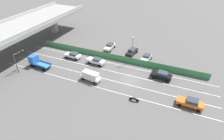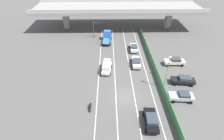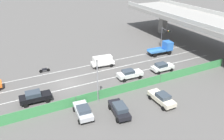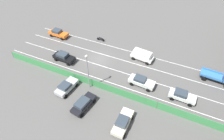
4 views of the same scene
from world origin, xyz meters
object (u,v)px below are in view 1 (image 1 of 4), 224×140
parked_sedan_cream (110,46)px  car_sedan_white (73,55)px  car_sedan_black (162,75)px  parked_sedan_dark (132,51)px  motorcycle (134,99)px  traffic_cone (112,60)px  car_van_white (91,76)px  street_lamp (133,47)px  traffic_light (19,57)px  parked_wagon_silver (146,58)px  car_taxi_orange (190,102)px  flatbed_truck_blue (36,61)px  car_hatchback_white (96,61)px

parked_sedan_cream → car_sedan_white: bearing=141.6°
car_sedan_black → parked_sedan_dark: bearing=49.0°
motorcycle → traffic_cone: (12.26, 9.84, -0.19)m
car_sedan_white → parked_sedan_dark: size_ratio=0.91×
car_van_white → street_lamp: bearing=-28.0°
car_sedan_white → traffic_light: size_ratio=0.88×
car_van_white → parked_wagon_silver: (13.12, -8.94, -0.31)m
motorcycle → traffic_light: bearing=90.3°
parked_sedan_cream → traffic_cone: size_ratio=7.95×
parked_sedan_dark → car_sedan_white: bearing=121.0°
car_van_white → car_sedan_white: (6.91, 9.01, -0.29)m
traffic_light → car_van_white: bearing=-80.7°
car_taxi_orange → motorcycle: car_taxi_orange is taller
traffic_cone → car_sedan_black: bearing=-102.4°
flatbed_truck_blue → traffic_light: size_ratio=1.15×
street_lamp → parked_wagon_silver: bearing=-54.6°
car_sedan_white → parked_sedan_cream: (8.51, -6.74, 0.01)m
car_hatchback_white → parked_wagon_silver: 12.79m
car_hatchback_white → traffic_light: (-9.42, 14.86, 2.54)m
street_lamp → traffic_cone: size_ratio=12.02×
motorcycle → car_taxi_orange: bearing=-75.1°
car_sedan_black → motorcycle: bearing=160.3°
car_sedan_black → parked_sedan_dark: (8.27, 9.52, -0.03)m
car_van_white → parked_wagon_silver: 15.88m
car_sedan_white → parked_wagon_silver: 18.99m
car_hatchback_white → car_sedan_black: bearing=-89.7°
parked_sedan_cream → street_lamp: size_ratio=0.66×
parked_sedan_dark → traffic_light: bearing=129.6°
parked_wagon_silver → street_lamp: size_ratio=0.63×
parked_sedan_cream → traffic_cone: bearing=-152.0°
flatbed_truck_blue → traffic_light: 4.07m
car_hatchback_white → motorcycle: bearing=-126.0°
car_sedan_white → traffic_cone: size_ratio=7.30×
parked_sedan_dark → flatbed_truck_blue: bearing=127.7°
car_van_white → car_sedan_black: bearing=-64.3°
car_sedan_white → flatbed_truck_blue: bearing=139.4°
car_taxi_orange → parked_wagon_silver: 17.45m
street_lamp → traffic_cone: 6.49m
parked_sedan_cream → car_van_white: bearing=-171.6°
car_van_white → car_taxi_orange: (-0.03, -20.41, -0.26)m
car_hatchback_white → parked_wagon_silver: car_hatchback_white is taller
car_van_white → parked_sedan_dark: size_ratio=0.98×
car_van_white → traffic_cone: (9.63, -0.81, -0.92)m
parked_sedan_cream → car_sedan_black: bearing=-118.1°
car_hatchback_white → parked_sedan_dark: bearing=-38.3°
car_taxi_orange → parked_wagon_silver: (13.15, 11.48, -0.05)m
car_van_white → car_sedan_black: size_ratio=1.00×
car_van_white → parked_sedan_cream: bearing=8.4°
parked_sedan_dark → traffic_cone: (-5.38, 3.67, -0.65)m
flatbed_truck_blue → parked_wagon_silver: (13.05, -23.83, -0.50)m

